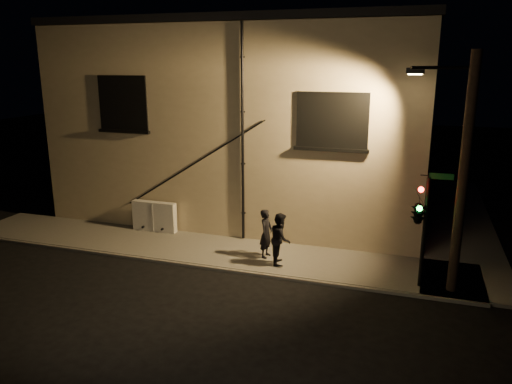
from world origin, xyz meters
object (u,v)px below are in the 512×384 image
(utility_cabinet, at_px, (154,216))
(pedestrian_b, at_px, (281,239))
(streetlamp_pole, at_px, (461,171))
(pedestrian_a, at_px, (266,233))
(traffic_signal, at_px, (419,211))

(utility_cabinet, relative_size, pedestrian_b, 1.04)
(utility_cabinet, xyz_separation_m, streetlamp_pole, (11.52, -2.06, 3.15))
(pedestrian_a, relative_size, pedestrian_b, 0.97)
(pedestrian_b, distance_m, traffic_signal, 4.79)
(traffic_signal, height_order, streetlamp_pole, streetlamp_pole)
(traffic_signal, bearing_deg, utility_cabinet, 167.90)
(utility_cabinet, distance_m, pedestrian_b, 6.21)
(pedestrian_a, distance_m, pedestrian_b, 0.79)
(utility_cabinet, relative_size, streetlamp_pole, 0.26)
(pedestrian_b, distance_m, streetlamp_pole, 6.27)
(pedestrian_a, bearing_deg, utility_cabinet, 81.99)
(pedestrian_b, bearing_deg, streetlamp_pole, -106.87)
(utility_cabinet, xyz_separation_m, traffic_signal, (10.45, -2.24, 1.86))
(pedestrian_b, xyz_separation_m, streetlamp_pole, (5.57, -0.33, 2.86))
(pedestrian_a, relative_size, traffic_signal, 0.48)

